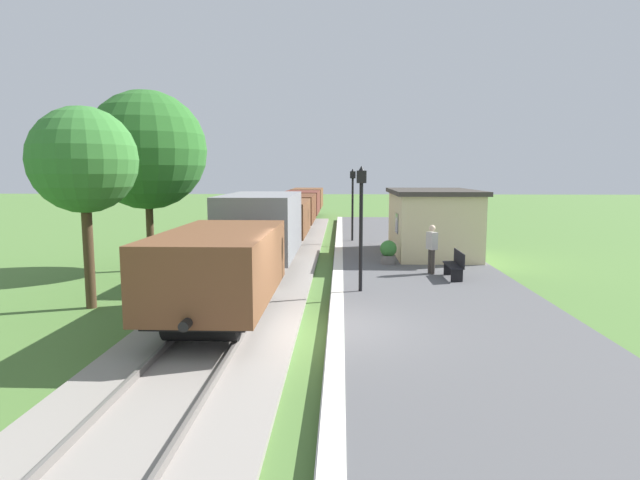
{
  "coord_description": "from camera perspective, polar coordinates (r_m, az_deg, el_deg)",
  "views": [
    {
      "loc": [
        0.5,
        -11.8,
        3.76
      ],
      "look_at": [
        -0.19,
        5.46,
        1.55
      ],
      "focal_mm": 29.75,
      "sensor_mm": 36.0,
      "label": 1
    }
  ],
  "objects": [
    {
      "name": "bench_near_hut",
      "position": [
        18.21,
        14.36,
        -2.54
      ],
      "size": [
        0.42,
        1.5,
        0.91
      ],
      "color": "black",
      "rests_on": "platform_slab"
    },
    {
      "name": "lamp_post_far",
      "position": [
        27.31,
        3.53,
        5.27
      ],
      "size": [
        0.28,
        0.28,
        3.7
      ],
      "color": "black",
      "rests_on": "platform_slab"
    },
    {
      "name": "freight_train",
      "position": [
        28.74,
        -3.51,
        2.68
      ],
      "size": [
        2.5,
        39.2,
        2.72
      ],
      "color": "brown",
      "rests_on": "rail_near"
    },
    {
      "name": "person_waiting",
      "position": [
        18.74,
        11.94,
        -0.77
      ],
      "size": [
        0.37,
        0.44,
        1.71
      ],
      "rotation": [
        0.0,
        0.0,
        3.55
      ],
      "color": "#38332D",
      "rests_on": "platform_slab"
    },
    {
      "name": "rail_far",
      "position": [
        12.85,
        -14.35,
        -9.08
      ],
      "size": [
        0.07,
        60.0,
        0.14
      ],
      "primitive_type": "cube",
      "color": "slate",
      "rests_on": "track_ballast"
    },
    {
      "name": "rail_near",
      "position": [
        12.52,
        -7.94,
        -9.35
      ],
      "size": [
        0.07,
        60.0,
        0.14
      ],
      "primitive_type": "cube",
      "color": "slate",
      "rests_on": "track_ballast"
    },
    {
      "name": "platform_edge_stripe",
      "position": [
        12.31,
        1.76,
        -9.26
      ],
      "size": [
        0.36,
        60.0,
        0.01
      ],
      "primitive_type": "cube",
      "color": "silver",
      "rests_on": "platform_slab"
    },
    {
      "name": "tree_trackside_far",
      "position": [
        21.28,
        -18.13,
        9.14
      ],
      "size": [
        4.46,
        4.46,
        6.82
      ],
      "color": "#4C3823",
      "rests_on": "ground"
    },
    {
      "name": "lamp_post_near",
      "position": [
        15.53,
        4.45,
        3.73
      ],
      "size": [
        0.28,
        0.28,
        3.7
      ],
      "color": "black",
      "rests_on": "platform_slab"
    },
    {
      "name": "tree_trackside_mid",
      "position": [
        15.8,
        -24.1,
        7.78
      ],
      "size": [
        2.87,
        2.87,
        5.53
      ],
      "color": "#4C3823",
      "rests_on": "ground"
    },
    {
      "name": "ground_plane",
      "position": [
        12.39,
        -0.13,
        -10.37
      ],
      "size": [
        160.0,
        160.0,
        0.0
      ],
      "primitive_type": "plane",
      "color": "#517A38"
    },
    {
      "name": "track_ballast",
      "position": [
        12.7,
        -11.17,
        -9.79
      ],
      "size": [
        3.8,
        60.0,
        0.12
      ],
      "primitive_type": "cube",
      "color": "gray",
      "rests_on": "ground"
    },
    {
      "name": "platform_slab",
      "position": [
        12.64,
        14.74,
        -9.67
      ],
      "size": [
        6.0,
        60.0,
        0.25
      ],
      "primitive_type": "cube",
      "color": "#565659",
      "rests_on": "ground"
    },
    {
      "name": "potted_planter",
      "position": [
        20.54,
        7.36,
        -1.27
      ],
      "size": [
        0.64,
        0.64,
        0.92
      ],
      "color": "slate",
      "rests_on": "platform_slab"
    },
    {
      "name": "station_hut",
      "position": [
        23.29,
        11.93,
        1.94
      ],
      "size": [
        3.5,
        5.8,
        2.78
      ],
      "color": "beige",
      "rests_on": "platform_slab"
    }
  ]
}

